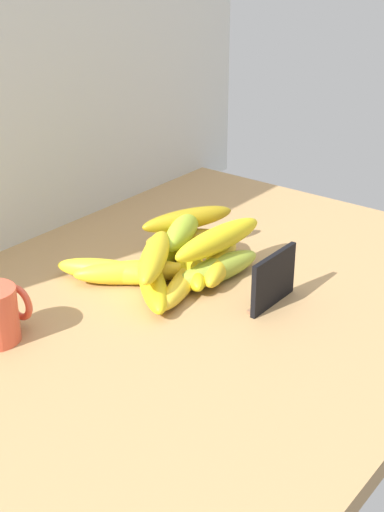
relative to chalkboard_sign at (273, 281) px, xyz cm
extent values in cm
cube|color=tan|center=(-9.10, 9.80, -5.36)|extent=(110.00, 76.00, 3.00)
cube|color=black|center=(0.00, -0.07, 0.34)|extent=(11.00, 0.80, 8.40)
cube|color=#936748|center=(0.00, 0.73, -3.56)|extent=(9.90, 1.20, 0.60)
torus|color=#DD5238|center=(-27.82, 24.92, 0.13)|extent=(1.00, 5.46, 5.46)
ellipsoid|color=yellow|center=(-5.39, 12.98, -2.17)|extent=(17.66, 8.81, 3.38)
ellipsoid|color=yellow|center=(-0.81, 15.07, -1.81)|extent=(13.57, 14.32, 4.10)
ellipsoid|color=yellow|center=(-8.60, 16.02, -1.84)|extent=(15.04, 15.91, 4.03)
ellipsoid|color=#B18623|center=(7.26, 21.52, -1.77)|extent=(13.91, 13.77, 4.17)
ellipsoid|color=yellow|center=(4.28, 12.82, -1.66)|extent=(19.24, 12.25, 4.39)
ellipsoid|color=yellow|center=(-9.91, 24.69, -1.94)|extent=(10.36, 17.68, 3.84)
ellipsoid|color=#9EB336|center=(0.82, 11.08, -1.76)|extent=(18.36, 7.50, 4.19)
ellipsoid|color=gold|center=(3.01, 21.73, -2.16)|extent=(15.76, 6.81, 3.39)
ellipsoid|color=yellow|center=(-7.85, 21.30, -1.92)|extent=(15.83, 16.32, 3.88)
ellipsoid|color=#98B32E|center=(3.97, 20.50, 1.60)|extent=(16.11, 9.68, 4.14)
ellipsoid|color=yellow|center=(2.87, 12.24, 2.58)|extent=(20.23, 5.54, 4.09)
ellipsoid|color=yellow|center=(-7.77, 16.69, 2.17)|extent=(17.29, 12.61, 3.98)
ellipsoid|color=#A78A17|center=(7.45, 22.07, 2.10)|extent=(17.21, 10.40, 3.58)
camera|label=1|loc=(-83.22, -49.01, 49.70)|focal=50.50mm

